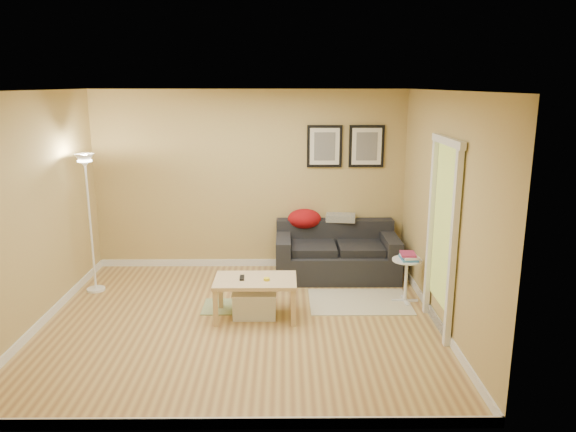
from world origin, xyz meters
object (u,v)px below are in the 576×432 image
object	(u,v)px
book_stack	(409,256)
floor_lamp	(91,227)
side_table	(406,281)
storage_bin	(255,303)
coffee_table	(256,298)
sofa	(337,251)

from	to	relation	value
book_stack	floor_lamp	bearing A→B (deg)	171.47
side_table	storage_bin	bearing A→B (deg)	-167.59
book_stack	side_table	bearing A→B (deg)	170.43
side_table	floor_lamp	distance (m)	4.08
side_table	book_stack	size ratio (longest dim) A/B	2.13
side_table	book_stack	world-z (taller)	book_stack
storage_bin	floor_lamp	size ratio (longest dim) A/B	0.28
storage_bin	floor_lamp	bearing A→B (deg)	159.07
floor_lamp	coffee_table	bearing A→B (deg)	-21.71
storage_bin	coffee_table	bearing A→B (deg)	-71.27
sofa	storage_bin	size ratio (longest dim) A/B	3.30
coffee_table	side_table	world-z (taller)	side_table
coffee_table	book_stack	bearing A→B (deg)	2.31
sofa	floor_lamp	bearing A→B (deg)	-170.83
coffee_table	floor_lamp	xyz separation A→B (m)	(-2.17, 0.86, 0.63)
book_stack	sofa	bearing A→B (deg)	127.74
book_stack	floor_lamp	world-z (taller)	floor_lamp
coffee_table	side_table	distance (m)	1.91
sofa	side_table	xyz separation A→B (m)	(0.78, -0.94, -0.10)
coffee_table	storage_bin	world-z (taller)	coffee_table
sofa	storage_bin	world-z (taller)	sofa
sofa	side_table	distance (m)	1.22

